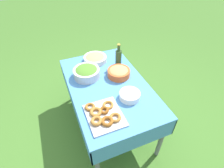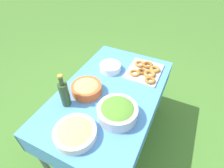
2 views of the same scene
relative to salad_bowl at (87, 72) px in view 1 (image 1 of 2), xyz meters
The scene contains 8 objects.
ground_plane 0.85m from the salad_bowl, 38.03° to the left, with size 14.00×14.00×0.00m, color #477A2D.
picnic_table 0.34m from the salad_bowl, 38.03° to the left, with size 1.42×0.87×0.73m.
salad_bowl is the anchor object (origin of this frame).
pasta_bowl 0.35m from the salad_bowl, 145.10° to the left, with size 0.31×0.31×0.08m.
donut_platter 0.64m from the salad_bowl, ahead, with size 0.40×0.34×0.05m.
plate_stack 0.61m from the salad_bowl, 31.32° to the left, with size 0.22×0.22×0.07m.
olive_oil_bottle 0.45m from the salad_bowl, 98.12° to the left, with size 0.08×0.08×0.31m.
bread_bowl 0.38m from the salad_bowl, 70.06° to the left, with size 0.27×0.27×0.11m.
Camera 1 is at (1.41, -0.53, 2.06)m, focal length 28.00 mm.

